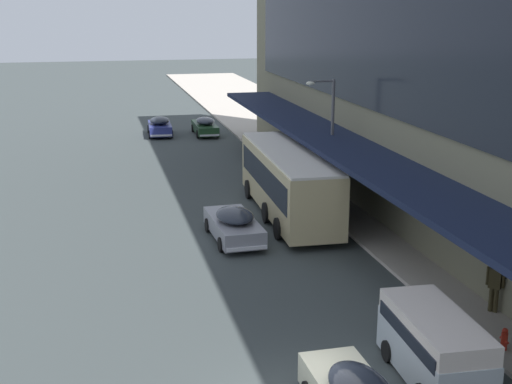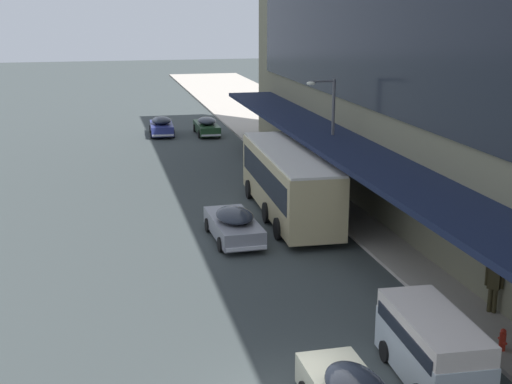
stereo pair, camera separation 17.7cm
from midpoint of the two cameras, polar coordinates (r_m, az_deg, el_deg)
transit_bus_kerbside_front at (r=34.97m, az=2.45°, el=1.02°), size 3.07×11.11×3.30m
sedan_second_mid at (r=57.66m, az=-7.79°, el=5.24°), size 2.03×4.41×1.53m
sedan_second_near at (r=31.72m, az=-1.94°, el=-2.60°), size 2.10×4.87×1.47m
sedan_oncoming_front at (r=57.59m, az=-4.19°, el=5.28°), size 1.78×4.85×1.43m
vw_van at (r=20.87m, az=13.72°, el=-11.58°), size 2.04×4.62×1.96m
pedestrian_at_kerb at (r=25.30m, az=18.38°, el=-6.93°), size 0.46×0.47×1.86m
street_lamp at (r=36.18m, az=5.71°, el=4.75°), size 1.50×0.28×6.48m
fire_hydrant at (r=23.03m, az=19.04°, el=-11.05°), size 0.20×0.40×0.70m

